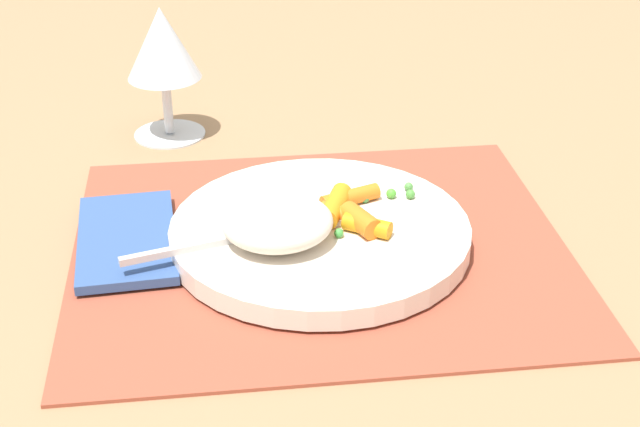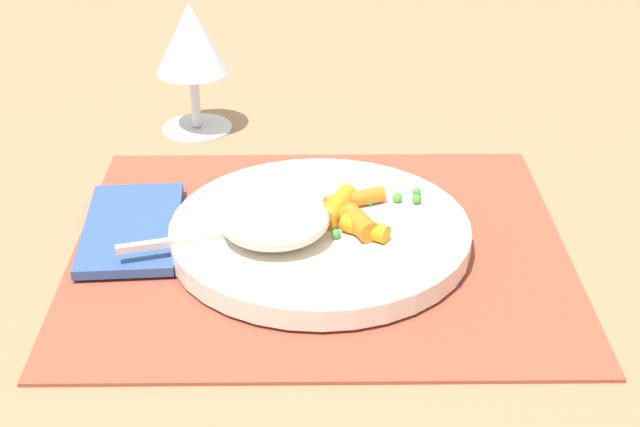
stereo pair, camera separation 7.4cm
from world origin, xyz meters
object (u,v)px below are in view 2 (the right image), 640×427
at_px(plate, 320,233).
at_px(carrot_portion, 351,214).
at_px(rice_mound, 274,219).
at_px(wine_glass, 191,43).
at_px(napkin, 132,228).
at_px(fork, 265,229).

bearing_deg(plate, carrot_portion, 7.74).
relative_size(rice_mound, carrot_portion, 1.07).
relative_size(wine_glass, napkin, 0.94).
xyz_separation_m(plate, carrot_portion, (0.03, 0.00, 0.02)).
relative_size(plate, rice_mound, 2.81).
distance_m(rice_mound, carrot_portion, 0.07).
distance_m(rice_mound, wine_glass, 0.29).
xyz_separation_m(plate, wine_glass, (-0.13, 0.25, 0.08)).
height_order(wine_glass, napkin, wine_glass).
height_order(fork, napkin, fork).
relative_size(fork, napkin, 1.33).
bearing_deg(fork, plate, 15.43).
relative_size(carrot_portion, wine_glass, 0.60).
distance_m(carrot_portion, fork, 0.07).
distance_m(carrot_portion, wine_glass, 0.29).
bearing_deg(plate, napkin, 173.00).
height_order(plate, carrot_portion, carrot_portion).
xyz_separation_m(fork, wine_glass, (-0.08, 0.26, 0.07)).
height_order(rice_mound, fork, rice_mound).
relative_size(carrot_portion, napkin, 0.57).
xyz_separation_m(plate, napkin, (-0.16, 0.02, -0.00)).
relative_size(rice_mound, fork, 0.46).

